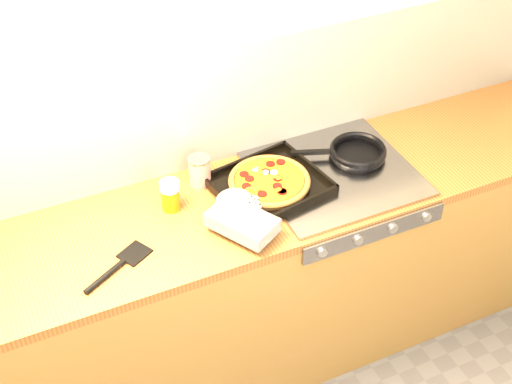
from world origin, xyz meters
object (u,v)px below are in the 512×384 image
pizza_on_tray (261,192)px  juice_glass (170,195)px  tomato_can (200,171)px  frying_pan (356,152)px

pizza_on_tray → juice_glass: size_ratio=4.41×
pizza_on_tray → juice_glass: 0.34m
tomato_can → juice_glass: 0.18m
frying_pan → juice_glass: (-0.78, 0.03, 0.03)m
frying_pan → juice_glass: 0.78m
tomato_can → juice_glass: (-0.15, -0.09, 0.00)m
pizza_on_tray → tomato_can: 0.26m
tomato_can → frying_pan: bearing=-10.8°
pizza_on_tray → juice_glass: (-0.32, 0.10, 0.02)m
frying_pan → juice_glass: bearing=177.9°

